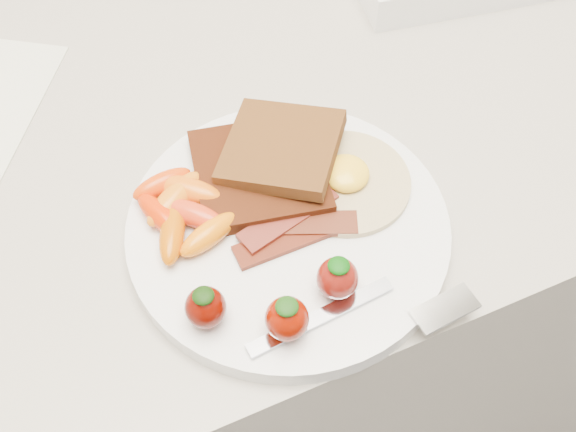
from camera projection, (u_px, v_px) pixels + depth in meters
name	position (u px, v px, depth m)	size (l,w,h in m)	color
counter	(241.00, 319.00, 1.07)	(2.00, 0.60, 0.90)	gray
plate	(288.00, 229.00, 0.61)	(0.27, 0.27, 0.02)	white
toast_lower	(259.00, 172.00, 0.62)	(0.11, 0.11, 0.01)	black
toast_upper	(281.00, 148.00, 0.62)	(0.09, 0.09, 0.01)	#3B1E0C
fried_egg	(345.00, 179.00, 0.62)	(0.12, 0.12, 0.02)	beige
bacon_strips	(293.00, 226.00, 0.59)	(0.11, 0.06, 0.01)	#3B0A06
baby_carrots	(180.00, 209.00, 0.59)	(0.08, 0.10, 0.02)	orange
strawberries	(279.00, 301.00, 0.53)	(0.13, 0.07, 0.04)	#4C0700
fork	(378.00, 313.00, 0.55)	(0.18, 0.06, 0.00)	silver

